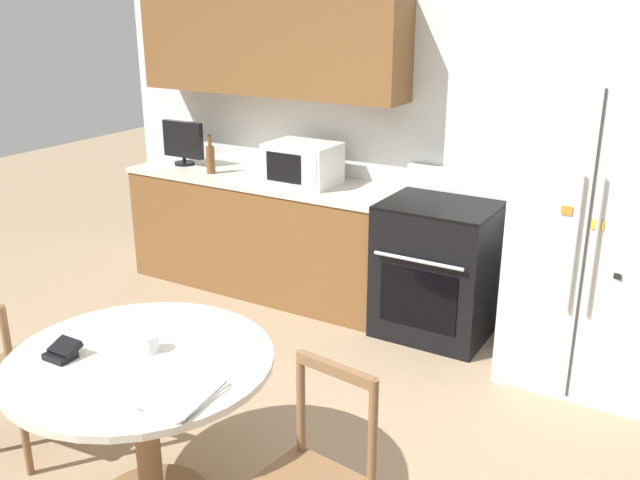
% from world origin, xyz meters
% --- Properties ---
extents(back_wall, '(5.20, 0.44, 2.60)m').
position_xyz_m(back_wall, '(-0.30, 2.59, 1.44)').
color(back_wall, silver).
rests_on(back_wall, ground_plane).
extents(kitchen_counter, '(2.17, 0.64, 0.90)m').
position_xyz_m(kitchen_counter, '(-1.13, 2.29, 0.45)').
color(kitchen_counter, brown).
rests_on(kitchen_counter, ground_plane).
extents(refrigerator, '(0.88, 0.81, 1.81)m').
position_xyz_m(refrigerator, '(1.32, 2.19, 0.90)').
color(refrigerator, white).
rests_on(refrigerator, ground_plane).
extents(oven_range, '(0.73, 0.68, 1.08)m').
position_xyz_m(oven_range, '(0.33, 2.26, 0.47)').
color(oven_range, black).
rests_on(oven_range, ground_plane).
extents(microwave, '(0.50, 0.37, 0.30)m').
position_xyz_m(microwave, '(-0.75, 2.28, 1.05)').
color(microwave, white).
rests_on(microwave, kitchen_counter).
extents(countertop_tv, '(0.38, 0.16, 0.35)m').
position_xyz_m(countertop_tv, '(-1.89, 2.30, 1.09)').
color(countertop_tv, black).
rests_on(countertop_tv, kitchen_counter).
extents(counter_bottle, '(0.07, 0.07, 0.30)m').
position_xyz_m(counter_bottle, '(-1.52, 2.18, 1.01)').
color(counter_bottle, brown).
rests_on(counter_bottle, kitchen_counter).
extents(dining_table, '(1.14, 1.14, 0.75)m').
position_xyz_m(dining_table, '(-0.10, -0.06, 0.60)').
color(dining_table, beige).
rests_on(dining_table, ground_plane).
extents(dining_chair_left, '(0.46, 0.46, 0.90)m').
position_xyz_m(dining_chair_left, '(-0.95, -0.08, 0.43)').
color(dining_chair_left, brown).
rests_on(dining_chair_left, ground_plane).
extents(candle_glass, '(0.09, 0.09, 0.08)m').
position_xyz_m(candle_glass, '(-0.11, 0.01, 0.79)').
color(candle_glass, silver).
rests_on(candle_glass, dining_table).
extents(wallet, '(0.12, 0.13, 0.07)m').
position_xyz_m(wallet, '(-0.38, -0.22, 0.78)').
color(wallet, black).
rests_on(wallet, dining_table).
extents(mail_stack, '(0.26, 0.33, 0.02)m').
position_xyz_m(mail_stack, '(0.27, -0.21, 0.77)').
color(mail_stack, white).
rests_on(mail_stack, dining_table).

